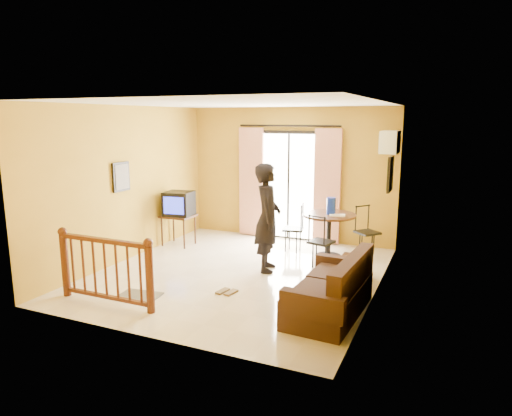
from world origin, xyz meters
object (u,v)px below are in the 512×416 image
at_px(television, 179,203).
at_px(dining_table, 329,223).
at_px(sofa, 333,293).
at_px(standing_person, 268,218).
at_px(coffee_table, 353,268).

relative_size(television, dining_table, 0.60).
relative_size(sofa, standing_person, 0.95).
bearing_deg(standing_person, television, 53.58).
bearing_deg(coffee_table, dining_table, 120.29).
xyz_separation_m(television, sofa, (3.72, -2.06, -0.57)).
distance_m(coffee_table, standing_person, 1.63).
height_order(dining_table, sofa, dining_table).
bearing_deg(standing_person, dining_table, -51.63).
bearing_deg(television, sofa, -36.49).
distance_m(dining_table, sofa, 2.63).
bearing_deg(dining_table, standing_person, -123.16).
relative_size(dining_table, sofa, 0.57).
bearing_deg(coffee_table, sofa, -89.86).
bearing_deg(dining_table, coffee_table, -59.71).
xyz_separation_m(dining_table, coffee_table, (0.71, -1.22, -0.41)).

